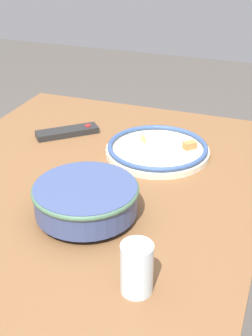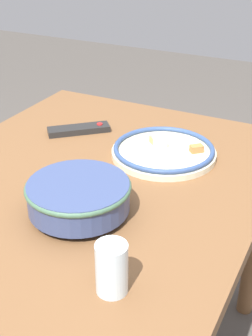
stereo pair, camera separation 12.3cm
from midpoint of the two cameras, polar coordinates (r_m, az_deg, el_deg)
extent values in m
cube|color=brown|center=(1.25, -7.92, -2.89)|extent=(1.18, 0.92, 0.04)
cylinder|color=brown|center=(1.79, 12.18, -7.24)|extent=(0.06, 0.06, 0.72)
cylinder|color=brown|center=(2.00, -10.37, -2.70)|extent=(0.06, 0.06, 0.72)
cylinder|color=#384775|center=(1.12, -7.99, -5.61)|extent=(0.11, 0.11, 0.01)
cylinder|color=#384775|center=(1.09, -8.14, -3.82)|extent=(0.24, 0.24, 0.07)
cylinder|color=#B75B23|center=(1.10, -8.12, -4.04)|extent=(0.22, 0.22, 0.06)
torus|color=#42664C|center=(1.08, -8.23, -2.67)|extent=(0.25, 0.25, 0.01)
cylinder|color=beige|center=(1.38, 1.33, 1.97)|extent=(0.31, 0.31, 0.02)
torus|color=#334C7F|center=(1.38, 1.33, 2.56)|extent=(0.30, 0.30, 0.01)
cube|color=tan|center=(1.41, 0.48, 3.41)|extent=(0.06, 0.06, 0.02)
cube|color=#B2753D|center=(1.38, 5.27, 2.71)|extent=(0.04, 0.04, 0.02)
cube|color=silver|center=(1.41, 0.67, 3.39)|extent=(0.06, 0.06, 0.02)
cube|color=black|center=(1.53, -9.47, 4.30)|extent=(0.17, 0.19, 0.02)
cylinder|color=red|center=(1.54, -6.96, 5.11)|extent=(0.02, 0.02, 0.00)
cylinder|color=silver|center=(0.88, -2.74, -12.27)|extent=(0.06, 0.06, 0.11)
camera|label=1|loc=(0.06, -92.86, -1.58)|focal=50.00mm
camera|label=2|loc=(0.06, 87.14, 1.58)|focal=50.00mm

